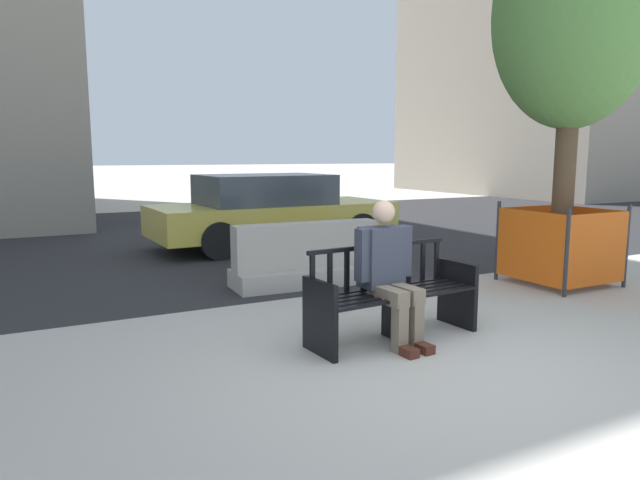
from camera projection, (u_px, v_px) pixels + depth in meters
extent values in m
plane|color=#B7B2A8|center=(446.00, 369.00, 4.63)|extent=(200.00, 200.00, 0.00)
cube|color=#28282B|center=(180.00, 236.00, 12.25)|extent=(120.00, 12.00, 0.01)
cube|color=black|center=(320.00, 318.00, 4.92)|extent=(0.09, 0.52, 0.66)
cube|color=black|center=(457.00, 294.00, 5.78)|extent=(0.09, 0.52, 0.66)
cube|color=black|center=(394.00, 316.00, 5.36)|extent=(0.06, 0.33, 0.45)
cube|color=black|center=(410.00, 298.00, 5.14)|extent=(1.60, 0.19, 0.02)
cube|color=black|center=(402.00, 295.00, 5.24)|extent=(1.60, 0.19, 0.02)
cube|color=black|center=(394.00, 293.00, 5.33)|extent=(1.60, 0.19, 0.02)
cube|color=black|center=(387.00, 290.00, 5.43)|extent=(1.60, 0.19, 0.02)
cube|color=black|center=(379.00, 288.00, 5.53)|extent=(1.60, 0.19, 0.02)
cube|color=black|center=(379.00, 246.00, 5.47)|extent=(1.60, 0.15, 0.04)
cube|color=black|center=(312.00, 276.00, 5.11)|extent=(0.05, 0.03, 0.38)
cube|color=black|center=(330.00, 274.00, 5.21)|extent=(0.05, 0.03, 0.38)
cube|color=black|center=(347.00, 271.00, 5.31)|extent=(0.05, 0.03, 0.38)
cube|color=black|center=(363.00, 269.00, 5.41)|extent=(0.05, 0.03, 0.38)
cube|color=black|center=(379.00, 267.00, 5.50)|extent=(0.05, 0.03, 0.38)
cube|color=black|center=(394.00, 265.00, 5.60)|extent=(0.05, 0.03, 0.38)
cube|color=black|center=(409.00, 264.00, 5.70)|extent=(0.05, 0.03, 0.38)
cube|color=black|center=(423.00, 262.00, 5.80)|extent=(0.05, 0.03, 0.38)
cube|color=black|center=(436.00, 260.00, 5.89)|extent=(0.05, 0.03, 0.38)
cube|color=black|center=(321.00, 283.00, 4.86)|extent=(0.08, 0.46, 0.03)
cube|color=black|center=(460.00, 264.00, 5.71)|extent=(0.08, 0.46, 0.03)
cube|color=#383D4C|center=(382.00, 257.00, 5.29)|extent=(0.42, 0.27, 0.56)
sphere|color=beige|center=(384.00, 212.00, 5.21)|extent=(0.21, 0.21, 0.21)
cube|color=#7F705B|center=(388.00, 295.00, 5.10)|extent=(0.17, 0.45, 0.14)
cube|color=#7F705B|center=(404.00, 293.00, 5.19)|extent=(0.17, 0.45, 0.14)
cube|color=#7F705B|center=(400.00, 328.00, 5.00)|extent=(0.12, 0.12, 0.45)
cube|color=#7F705B|center=(415.00, 324.00, 5.09)|extent=(0.12, 0.12, 0.45)
cube|color=#4C2319|center=(405.00, 351.00, 4.96)|extent=(0.13, 0.27, 0.08)
cube|color=#4C2319|center=(421.00, 347.00, 5.05)|extent=(0.13, 0.27, 0.08)
cube|color=#383D4C|center=(362.00, 255.00, 5.13)|extent=(0.10, 0.13, 0.48)
cube|color=#383D4C|center=(404.00, 251.00, 5.38)|extent=(0.10, 0.13, 0.48)
cube|color=#ADA89E|center=(307.00, 276.00, 7.65)|extent=(2.03, 0.77, 0.24)
cube|color=#ADA89E|center=(307.00, 245.00, 7.58)|extent=(2.01, 0.39, 0.60)
cylinder|color=brown|center=(564.00, 183.00, 7.55)|extent=(0.28, 0.28, 2.71)
ellipsoid|color=#568942|center=(575.00, 14.00, 7.23)|extent=(2.04, 2.04, 2.90)
cylinder|color=#2D2D33|center=(567.00, 253.00, 6.91)|extent=(0.05, 0.05, 1.10)
cylinder|color=#2D2D33|center=(627.00, 246.00, 7.43)|extent=(0.05, 0.05, 1.10)
cylinder|color=#2D2D33|center=(498.00, 241.00, 7.91)|extent=(0.05, 0.05, 1.10)
cylinder|color=#2D2D33|center=(555.00, 235.00, 8.43)|extent=(0.05, 0.05, 1.10)
cube|color=#E05B14|center=(598.00, 249.00, 7.17)|extent=(1.14, 0.03, 0.92)
cube|color=#E05B14|center=(527.00, 238.00, 8.17)|extent=(1.14, 0.03, 0.92)
cube|color=#E05B14|center=(530.00, 246.00, 7.41)|extent=(0.03, 1.14, 0.92)
cube|color=#E05B14|center=(588.00, 240.00, 7.93)|extent=(0.03, 1.14, 0.92)
cube|color=#DBC64C|center=(273.00, 218.00, 10.83)|extent=(4.59, 2.00, 0.56)
cube|color=#38424C|center=(264.00, 189.00, 10.66)|extent=(2.38, 1.70, 0.55)
cylinder|color=black|center=(316.00, 221.00, 12.30)|extent=(0.65, 0.24, 0.64)
cylinder|color=black|center=(360.00, 230.00, 10.80)|extent=(0.65, 0.24, 0.64)
cylinder|color=black|center=(188.00, 229.00, 10.93)|extent=(0.65, 0.24, 0.64)
cylinder|color=black|center=(219.00, 241.00, 9.43)|extent=(0.65, 0.24, 0.64)
cube|color=gray|center=(576.00, 18.00, 26.80)|extent=(12.29, 11.65, 16.21)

